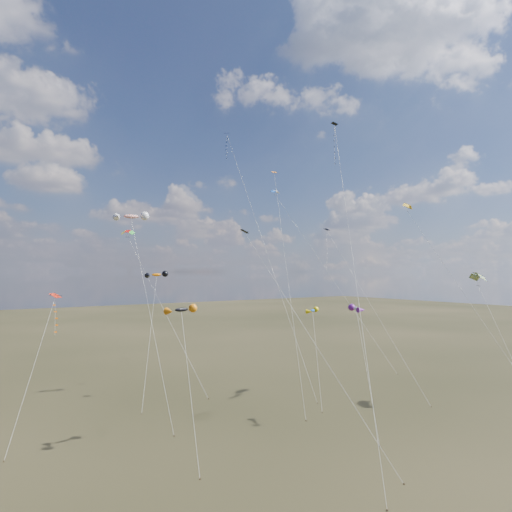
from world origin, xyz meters
TOP-DOWN VIEW (x-y plane):
  - ground at (0.00, 0.00)m, footprint 400.00×400.00m
  - diamond_black_high at (9.44, 12.63)m, footprint 18.86×24.36m
  - diamond_navy_tall at (7.63, 36.42)m, footprint 1.97×26.01m
  - diamond_black_mid at (-7.70, 1.91)m, footprint 6.93×14.03m
  - diamond_red_low at (-23.93, 21.63)m, footprint 6.06×7.27m
  - diamond_navy_right at (14.83, 19.45)m, footprint 2.63×16.86m
  - diamond_orange_center at (5.32, 19.05)m, footprint 7.92×16.36m
  - parafoil_yellow at (21.12, 10.10)m, footprint 2.70×20.43m
  - parafoil_blue_white at (20.08, 40.16)m, footprint 9.41×23.15m
  - parafoil_striped at (23.18, 1.05)m, footprint 5.49×11.09m
  - parafoil_tricolor at (-11.23, 35.29)m, footprint 8.05×13.73m
  - novelty_black_orange at (-13.90, 11.00)m, footprint 4.01×9.41m
  - novelty_orange_black at (-8.55, 30.79)m, footprint 6.99×10.01m
  - novelty_white_purple at (5.00, 5.10)m, footprint 4.35×7.50m
  - novelty_redwhite_stripe at (-12.89, 29.16)m, footprint 4.21×17.49m
  - novelty_blue_yellow at (7.94, 15.87)m, footprint 5.07×6.86m

SIDE VIEW (x-z plane):
  - ground at x=0.00m, z-range 0.00..0.00m
  - novelty_blue_yellow at x=7.94m, z-range 5.54..17.64m
  - diamond_red_low at x=-23.93m, z-range 4.53..19.12m
  - novelty_white_purple at x=5.00m, z-range 6.11..19.31m
  - novelty_black_orange at x=-13.90m, z-range 6.28..19.88m
  - diamond_black_mid at x=-7.70m, z-range 4.08..25.16m
  - novelty_orange_black at x=-8.55m, z-range 7.92..24.98m
  - parafoil_striped at x=23.18m, z-range 7.86..25.21m
  - diamond_navy_right at x=14.83m, z-range 7.71..31.29m
  - diamond_orange_center at x=5.32m, z-range 4.91..37.34m
  - parafoil_tricolor at x=-11.23m, z-range 11.06..34.56m
  - novelty_redwhite_stripe at x=-12.89m, z-range 11.82..36.97m
  - parafoil_yellow at x=21.12m, z-range 12.88..40.11m
  - diamond_black_high at x=9.44m, z-range 13.39..51.13m
  - parafoil_blue_white at x=20.08m, z-range 15.87..49.33m
  - diamond_navy_tall at x=7.63m, z-range 15.14..57.15m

